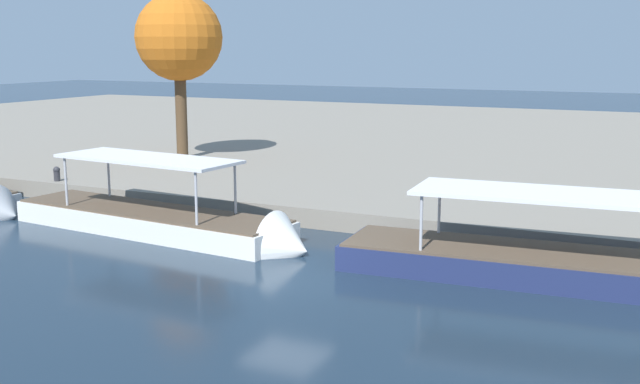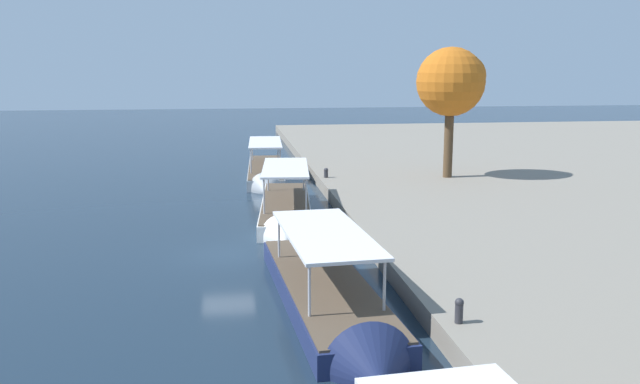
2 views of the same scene
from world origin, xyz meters
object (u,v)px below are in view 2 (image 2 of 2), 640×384
tour_boat_0 (266,175)px  tree_2 (452,83)px  tour_boat_2 (332,305)px  mooring_bollard_1 (459,310)px  mooring_bollard_0 (326,172)px  tour_boat_1 (286,214)px

tour_boat_0 → tree_2: size_ratio=1.53×
tour_boat_2 → mooring_bollard_1: (3.33, 3.56, 0.91)m
mooring_bollard_1 → tree_2: size_ratio=0.09×
mooring_bollard_0 → tree_2: 11.14m
tour_boat_2 → mooring_bollard_0: size_ratio=19.24×
tour_boat_1 → tour_boat_2: size_ratio=1.00×
tour_boat_2 → tree_2: (-23.58, 12.46, 7.34)m
tour_boat_1 → tour_boat_2: 15.07m
tour_boat_2 → mooring_bollard_0: (-24.56, 3.46, 0.84)m
tour_boat_1 → tour_boat_0: bearing=-173.2°
tour_boat_2 → tree_2: tree_2 is taller
tour_boat_1 → mooring_bollard_1: 18.84m
tour_boat_1 → tree_2: 17.05m
tour_boat_2 → tour_boat_1: bearing=177.5°
mooring_bollard_0 → mooring_bollard_1: 27.90m
tree_2 → mooring_bollard_1: bearing=-18.3°
tour_boat_1 → tree_2: tree_2 is taller
tour_boat_2 → mooring_bollard_1: 4.96m
mooring_bollard_1 → tour_boat_0: bearing=-172.5°
tour_boat_0 → mooring_bollard_1: bearing=10.5°
tour_boat_0 → tour_boat_1: tour_boat_1 is taller
tour_boat_0 → tour_boat_1: bearing=4.4°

